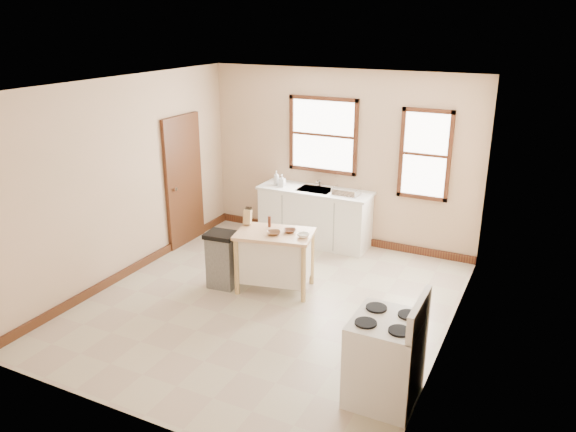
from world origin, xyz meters
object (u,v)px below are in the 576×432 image
(knife_block, at_px, (248,218))
(bowl_a, at_px, (274,233))
(kitchen_island, at_px, (275,261))
(gas_stove, at_px, (386,347))
(bowl_c, at_px, (303,235))
(pepper_grinder, at_px, (269,222))
(dish_rack, at_px, (346,192))
(bowl_b, at_px, (290,231))
(trash_bin, at_px, (222,260))
(soap_bottle_a, at_px, (276,178))
(soap_bottle_b, at_px, (282,181))

(knife_block, height_order, bowl_a, knife_block)
(kitchen_island, xyz_separation_m, gas_stove, (2.03, -1.62, 0.15))
(kitchen_island, height_order, bowl_c, bowl_c)
(knife_block, bearing_deg, kitchen_island, -27.06)
(pepper_grinder, bearing_deg, dish_rack, 71.45)
(bowl_a, relative_size, gas_stove, 0.16)
(knife_block, height_order, bowl_b, knife_block)
(bowl_a, distance_m, trash_bin, 0.86)
(pepper_grinder, bearing_deg, bowl_b, -10.18)
(soap_bottle_a, height_order, pepper_grinder, soap_bottle_a)
(dish_rack, relative_size, bowl_a, 2.22)
(kitchen_island, distance_m, bowl_b, 0.48)
(knife_block, relative_size, trash_bin, 0.25)
(soap_bottle_b, height_order, dish_rack, soap_bottle_b)
(trash_bin, bearing_deg, bowl_b, 16.25)
(trash_bin, relative_size, gas_stove, 0.70)
(bowl_c, bearing_deg, soap_bottle_a, 126.69)
(bowl_c, xyz_separation_m, trash_bin, (-1.10, -0.26, -0.46))
(pepper_grinder, height_order, trash_bin, pepper_grinder)
(dish_rack, relative_size, knife_block, 2.04)
(kitchen_island, relative_size, bowl_c, 6.38)
(soap_bottle_a, bearing_deg, bowl_b, -77.82)
(kitchen_island, bearing_deg, bowl_a, -83.83)
(knife_block, distance_m, gas_stove, 3.06)
(trash_bin, bearing_deg, bowl_c, 7.62)
(gas_stove, bearing_deg, knife_block, 145.53)
(knife_block, xyz_separation_m, bowl_b, (0.65, -0.01, -0.08))
(soap_bottle_a, height_order, dish_rack, soap_bottle_a)
(soap_bottle_a, distance_m, pepper_grinder, 1.72)
(bowl_b, bearing_deg, gas_stove, -42.76)
(dish_rack, distance_m, bowl_c, 1.71)
(soap_bottle_a, xyz_separation_m, pepper_grinder, (0.70, -1.56, -0.14))
(soap_bottle_a, distance_m, dish_rack, 1.23)
(soap_bottle_b, bearing_deg, bowl_a, -68.79)
(dish_rack, relative_size, bowl_b, 2.46)
(bowl_c, relative_size, gas_stove, 0.14)
(pepper_grinder, distance_m, bowl_c, 0.60)
(gas_stove, bearing_deg, kitchen_island, 141.47)
(dish_rack, distance_m, pepper_grinder, 1.65)
(soap_bottle_a, relative_size, soap_bottle_b, 1.18)
(soap_bottle_a, bearing_deg, soap_bottle_b, -36.67)
(bowl_b, height_order, gas_stove, gas_stove)
(gas_stove, bearing_deg, soap_bottle_b, 130.00)
(soap_bottle_a, xyz_separation_m, soap_bottle_b, (0.12, -0.04, -0.02))
(soap_bottle_a, xyz_separation_m, bowl_b, (1.04, -1.62, -0.19))
(trash_bin, distance_m, gas_stove, 3.04)
(dish_rack, distance_m, bowl_b, 1.64)
(kitchen_island, height_order, trash_bin, kitchen_island)
(soap_bottle_a, height_order, knife_block, soap_bottle_a)
(bowl_b, relative_size, gas_stove, 0.15)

